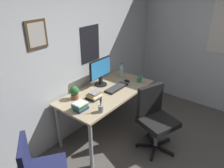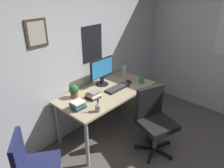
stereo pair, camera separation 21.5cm
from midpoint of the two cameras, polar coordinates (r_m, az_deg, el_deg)
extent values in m
cube|color=silver|center=(3.21, -8.95, 7.77)|extent=(4.40, 0.08, 2.60)
cube|color=#4C3823|center=(2.79, -17.10, 12.60)|extent=(0.28, 0.02, 0.34)
cube|color=beige|center=(2.78, -16.98, 12.58)|extent=(0.22, 0.00, 0.28)
cube|color=black|center=(3.40, -3.37, 10.47)|extent=(0.40, 0.01, 0.56)
cube|color=tan|center=(3.30, 0.59, -2.10)|extent=(1.55, 0.76, 0.03)
cylinder|color=#9EA0A5|center=(2.90, -4.39, -15.59)|extent=(0.05, 0.05, 0.72)
cylinder|color=#9EA0A5|center=(3.83, 11.36, -4.83)|extent=(0.05, 0.05, 0.72)
cylinder|color=#9EA0A5|center=(3.30, -12.14, -10.36)|extent=(0.05, 0.05, 0.72)
cylinder|color=#9EA0A5|center=(4.14, 3.91, -1.88)|extent=(0.05, 0.05, 0.72)
cube|color=black|center=(3.15, 13.64, -10.26)|extent=(0.59, 0.59, 0.08)
cube|color=black|center=(3.13, 11.76, -4.50)|extent=(0.42, 0.21, 0.45)
cylinder|color=#9EA0A5|center=(3.30, 13.18, -13.78)|extent=(0.08, 0.08, 0.42)
cube|color=black|center=(3.49, 14.70, -15.21)|extent=(0.28, 0.13, 0.03)
cylinder|color=black|center=(3.58, 16.40, -14.57)|extent=(0.05, 0.05, 0.04)
cube|color=black|center=(3.51, 12.00, -14.59)|extent=(0.20, 0.25, 0.03)
cylinder|color=black|center=(3.61, 11.17, -13.39)|extent=(0.05, 0.05, 0.04)
cube|color=black|center=(3.40, 10.44, -15.98)|extent=(0.19, 0.25, 0.03)
cylinder|color=black|center=(3.40, 7.97, -16.05)|extent=(0.05, 0.05, 0.04)
cube|color=black|center=(3.31, 12.25, -17.57)|extent=(0.28, 0.12, 0.03)
cylinder|color=black|center=(3.22, 11.56, -19.35)|extent=(0.05, 0.05, 0.04)
cube|color=black|center=(3.36, 14.97, -17.03)|extent=(0.05, 0.28, 0.03)
cylinder|color=black|center=(3.33, 17.12, -18.20)|extent=(0.05, 0.05, 0.04)
cube|color=#1E234C|center=(2.59, -15.85, -20.50)|extent=(0.59, 0.59, 0.07)
cube|color=#1E234C|center=(2.46, -21.11, -16.83)|extent=(0.27, 0.35, 0.40)
cylinder|color=black|center=(3.49, -0.83, -0.01)|extent=(0.20, 0.20, 0.01)
cube|color=black|center=(3.46, -0.84, 1.00)|extent=(0.05, 0.04, 0.12)
cube|color=black|center=(3.38, -0.93, 4.25)|extent=(0.46, 0.02, 0.30)
cube|color=#338CD8|center=(3.37, -0.68, 4.17)|extent=(0.43, 0.00, 0.27)
cube|color=black|center=(3.36, 3.21, -1.10)|extent=(0.43, 0.15, 0.02)
cube|color=#38383A|center=(3.35, 3.21, -0.90)|extent=(0.41, 0.13, 0.00)
ellipsoid|color=black|center=(3.57, 6.15, 0.66)|extent=(0.06, 0.11, 0.04)
cylinder|color=silver|center=(3.72, 4.96, 3.14)|extent=(0.07, 0.07, 0.20)
cylinder|color=silver|center=(3.68, 5.03, 4.86)|extent=(0.03, 0.03, 0.04)
cylinder|color=#2659B2|center=(3.67, 5.05, 5.23)|extent=(0.03, 0.03, 0.01)
cylinder|color=#2D8C59|center=(3.57, 9.41, 0.96)|extent=(0.08, 0.08, 0.10)
torus|color=#2D8C59|center=(3.61, 9.87, 1.28)|extent=(0.05, 0.01, 0.05)
cylinder|color=brown|center=(3.13, -7.89, -2.91)|extent=(0.11, 0.11, 0.07)
sphere|color=#2D6B33|center=(3.08, -7.99, -1.40)|extent=(0.13, 0.13, 0.13)
ellipsoid|color=#287A38|center=(3.09, -8.73, -1.47)|extent=(0.07, 0.08, 0.02)
ellipsoid|color=#287A38|center=(3.11, -7.90, -0.66)|extent=(0.07, 0.08, 0.02)
ellipsoid|color=#287A38|center=(3.04, -8.02, -1.41)|extent=(0.08, 0.07, 0.02)
cylinder|color=#9EA0A5|center=(2.78, -1.49, -6.42)|extent=(0.07, 0.07, 0.09)
cylinder|color=#263FBF|center=(2.74, -1.53, -5.00)|extent=(0.01, 0.01, 0.13)
cylinder|color=red|center=(2.74, -1.43, -5.01)|extent=(0.01, 0.01, 0.13)
cylinder|color=black|center=(2.73, -1.51, -5.07)|extent=(0.01, 0.01, 0.13)
cylinder|color=#9EA0A5|center=(2.74, -1.36, -4.88)|extent=(0.01, 0.03, 0.14)
cylinder|color=#9EA0A5|center=(2.73, -1.60, -5.00)|extent=(0.01, 0.02, 0.14)
cube|color=navy|center=(2.87, -6.56, -6.14)|extent=(0.17, 0.12, 0.03)
cube|color=#33723F|center=(2.86, -6.84, -5.60)|extent=(0.16, 0.14, 0.03)
cube|color=#26727A|center=(2.85, -6.79, -5.02)|extent=(0.19, 0.13, 0.03)
cube|color=silver|center=(2.82, -6.80, -4.76)|extent=(0.17, 0.14, 0.02)
cube|color=black|center=(3.10, -3.05, -3.46)|extent=(0.18, 0.16, 0.03)
cube|color=silver|center=(3.09, -3.00, -2.97)|extent=(0.17, 0.17, 0.03)
cube|color=gold|center=(3.08, -2.84, -2.39)|extent=(0.21, 0.12, 0.03)
cube|color=gray|center=(3.05, -2.74, -2.14)|extent=(0.15, 0.11, 0.02)
camera|label=1|loc=(0.11, -88.05, 0.94)|focal=34.87mm
camera|label=2|loc=(0.11, 91.95, -0.94)|focal=34.87mm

